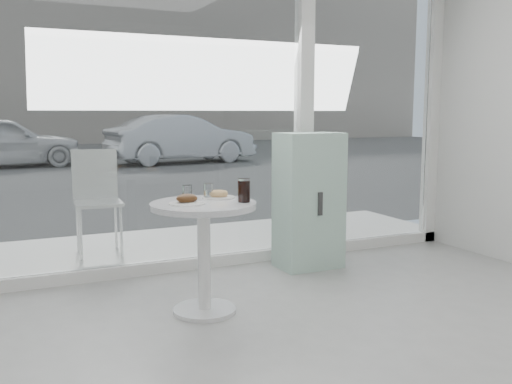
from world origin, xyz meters
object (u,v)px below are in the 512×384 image
plate_donut (218,195)px  mint_cabinet (309,201)px  car_silver (181,139)px  patio_chair (97,195)px  water_tumbler_a (187,194)px  water_tumbler_b (208,192)px  main_table (204,234)px  car_white (1,142)px  cola_glass (244,191)px  plate_fritter (187,200)px

plate_donut → mint_cabinet: bearing=28.3°
car_silver → patio_chair: bearing=150.8°
patio_chair → plate_donut: bearing=-68.4°
water_tumbler_a → water_tumbler_b: 0.17m
main_table → car_silver: (3.43, 11.33, 0.10)m
car_silver → water_tumbler_a: 11.74m
car_white → cola_glass: 12.13m
water_tumbler_a → plate_donut: bearing=3.4°
water_tumbler_b → plate_fritter: bearing=-140.0°
patio_chair → plate_fritter: (0.28, -1.88, 0.19)m
car_white → car_silver: size_ratio=0.96×
car_silver → plate_donut: bearing=156.5°
plate_donut → cola_glass: cola_glass is taller
patio_chair → water_tumbler_a: size_ratio=8.98×
mint_cabinet → car_silver: 10.83m
main_table → mint_cabinet: size_ratio=0.64×
plate_fritter → water_tumbler_b: 0.28m
cola_glass → main_table: bearing=161.1°
mint_cabinet → plate_fritter: size_ratio=5.02×
main_table → cola_glass: bearing=-18.9°
mint_cabinet → cola_glass: mint_cabinet is taller
water_tumbler_a → car_white: bearing=94.6°
main_table → plate_fritter: plate_fritter is taller
water_tumbler_b → cola_glass: 0.30m
cola_glass → patio_chair: bearing=108.7°
patio_chair → car_white: car_white is taller
mint_cabinet → plate_donut: mint_cabinet is taller
patio_chair → water_tumbler_b: bearing=-70.3°
mint_cabinet → water_tumbler_a: bearing=-156.5°
patio_chair → plate_fritter: patio_chair is taller
patio_chair → main_table: bearing=-74.4°
mint_cabinet → water_tumbler_b: size_ratio=11.25×
mint_cabinet → water_tumbler_b: (-1.15, -0.56, 0.22)m
plate_fritter → water_tumbler_b: size_ratio=2.24×
patio_chair → car_white: (-0.64, 10.11, 0.04)m
mint_cabinet → plate_fritter: (-1.37, -0.74, 0.20)m
main_table → patio_chair: patio_chair is taller
main_table → car_silver: 11.83m
main_table → mint_cabinet: (1.25, 0.72, 0.05)m
plate_fritter → patio_chair: bearing=98.4°
patio_chair → water_tumbler_a: bearing=-75.8°
main_table → car_white: (-1.03, 11.97, 0.10)m
car_silver → car_white: bearing=74.6°
plate_fritter → water_tumbler_b: (0.22, 0.18, 0.02)m
water_tumbler_a → cola_glass: cola_glass is taller
plate_donut → plate_fritter: bearing=-150.3°
mint_cabinet → water_tumbler_a: size_ratio=11.04×
patio_chair → car_white: 10.13m
plate_fritter → water_tumbler_a: bearing=72.3°
car_white → car_silver: car_silver is taller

